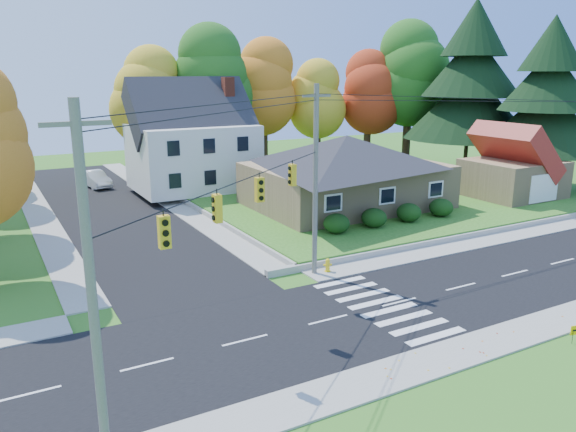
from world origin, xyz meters
name	(u,v)px	position (x,y,z in m)	size (l,w,h in m)	color
ground	(399,302)	(0.00, 0.00, 0.00)	(120.00, 120.00, 0.00)	#3D7923
road_main	(399,302)	(0.00, 0.00, 0.01)	(90.00, 8.00, 0.02)	black
road_cross	(108,208)	(-8.00, 26.00, 0.01)	(8.00, 44.00, 0.02)	black
sidewalk_north	(340,270)	(0.00, 5.00, 0.04)	(90.00, 2.00, 0.08)	#9C9A90
sidewalk_south	(482,345)	(0.00, -5.00, 0.04)	(90.00, 2.00, 0.08)	#9C9A90
lawn	(359,190)	(13.00, 21.00, 0.25)	(30.00, 30.00, 0.50)	#3D7923
ranch_house	(346,170)	(8.00, 16.00, 3.27)	(14.60, 10.60, 5.40)	tan
colonial_house	(193,142)	(0.04, 28.00, 4.58)	(10.40, 8.40, 9.60)	silver
garage	(514,168)	(22.00, 11.99, 2.84)	(7.30, 6.30, 4.60)	tan
hedge_row	(392,215)	(7.50, 9.80, 1.14)	(10.70, 1.70, 1.27)	#163A10
traffic_infrastructure	(383,191)	(-0.15, 1.35, 5.15)	(38.10, 10.66, 10.00)	#666059
tree_lot_0	(148,97)	(-2.00, 34.00, 8.31)	(6.72, 6.72, 12.51)	#3F2A19
tree_lot_1	(212,82)	(4.00, 33.00, 9.61)	(7.84, 7.84, 14.60)	#3F2A19
tree_lot_2	(263,88)	(10.00, 34.00, 8.96)	(7.28, 7.28, 13.56)	#3F2A19
tree_lot_3	(318,100)	(16.00, 33.00, 7.65)	(6.16, 6.16, 11.47)	#3F2A19
tree_lot_4	(369,93)	(22.00, 32.00, 8.31)	(6.72, 6.72, 12.51)	#3F2A19
tree_lot_5	(410,74)	(26.00, 30.00, 10.27)	(8.40, 8.40, 15.64)	#3F2A19
conifer_east_a	(471,84)	(27.00, 22.00, 9.39)	(12.80, 12.80, 16.96)	#3F2A19
conifer_east_b	(548,98)	(28.00, 14.00, 8.28)	(11.20, 11.20, 14.84)	#3F2A19
white_car	(95,179)	(-7.19, 35.20, 0.79)	(1.62, 4.65, 1.53)	silver
fire_hydrant	(328,266)	(-0.75, 5.06, 0.38)	(0.46, 0.36, 0.80)	yellow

